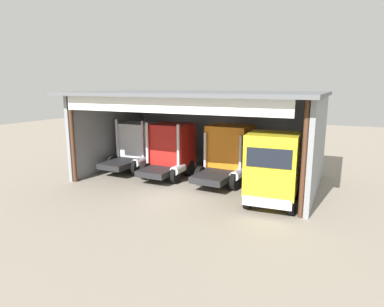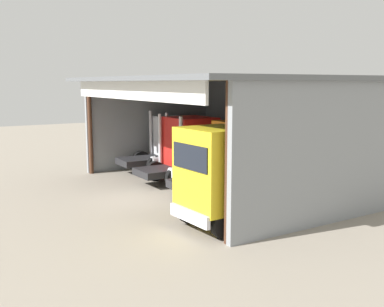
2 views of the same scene
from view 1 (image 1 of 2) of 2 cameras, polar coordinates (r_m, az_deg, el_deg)
name	(u,v)px [view 1 (image 1 of 2)]	position (r m, az deg, el deg)	size (l,w,h in m)	color
ground_plane	(169,197)	(18.06, -3.98, -7.52)	(80.00, 80.00, 0.00)	gray
workshop_shed	(205,118)	(21.62, 2.29, 6.05)	(14.65, 9.47, 5.55)	gray
truck_white_yard_outside	(138,145)	(24.08, -9.32, 1.40)	(2.63, 4.89, 3.60)	white
truck_red_right_bay	(171,149)	(21.75, -3.71, 0.75)	(2.65, 4.25, 3.62)	red
truck_orange_left_bay	(228,153)	(20.79, 6.27, 0.17)	(2.79, 5.02, 3.49)	orange
truck_yellow_center_bay	(272,169)	(16.64, 13.63, -2.56)	(2.70, 4.73, 3.70)	yellow
oil_drum	(158,155)	(27.01, -5.88, -0.18)	(0.58, 0.58, 0.86)	#194CB2
tool_cart	(303,172)	(22.40, 18.50, -2.99)	(0.90, 0.60, 1.00)	black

